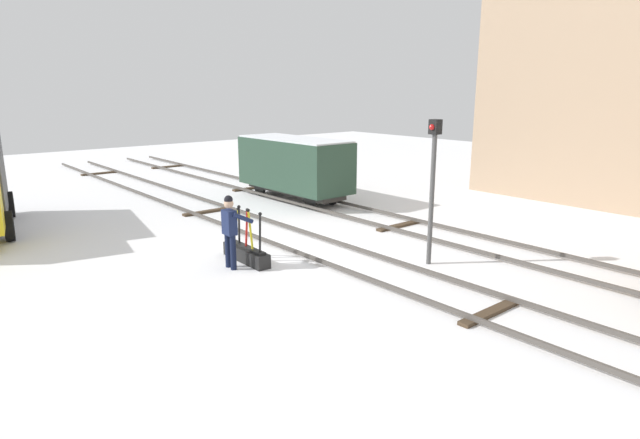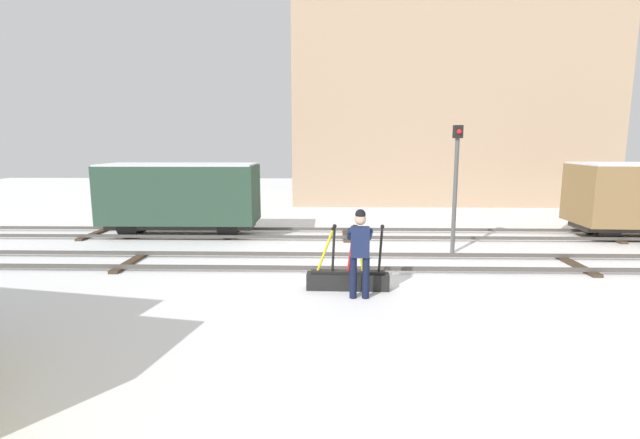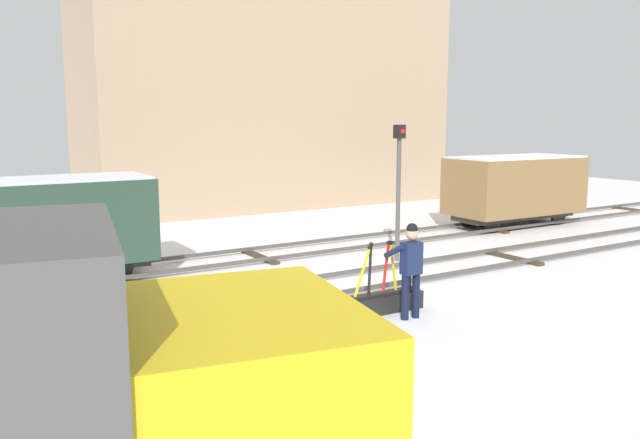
{
  "view_description": "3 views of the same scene",
  "coord_description": "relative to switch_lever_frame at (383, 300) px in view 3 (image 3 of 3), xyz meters",
  "views": [
    {
      "loc": [
        11.32,
        -9.04,
        4.4
      ],
      "look_at": [
        0.38,
        0.09,
        0.9
      ],
      "focal_mm": 30.04,
      "sensor_mm": 36.0,
      "label": 1
    },
    {
      "loc": [
        -0.49,
        -11.85,
        3.19
      ],
      "look_at": [
        -0.82,
        0.62,
        1.12
      ],
      "focal_mm": 26.12,
      "sensor_mm": 36.0,
      "label": 2
    },
    {
      "loc": [
        -7.59,
        -11.63,
        3.79
      ],
      "look_at": [
        0.52,
        1.45,
        1.36
      ],
      "focal_mm": 35.43,
      "sensor_mm": 36.0,
      "label": 3
    }
  ],
  "objects": [
    {
      "name": "track_siding_near",
      "position": [
        0.14,
        5.77,
        -0.14
      ],
      "size": [
        44.0,
        1.94,
        0.18
      ],
      "color": "#4C4742",
      "rests_on": "ground_plane"
    },
    {
      "name": "apartment_building",
      "position": [
        5.74,
        16.03,
        5.96
      ],
      "size": [
        16.47,
        5.87,
        12.42
      ],
      "color": "tan",
      "rests_on": "ground_plane"
    },
    {
      "name": "freight_car_near_switch",
      "position": [
        10.32,
        5.77,
        1.19
      ],
      "size": [
        5.04,
        2.44,
        2.52
      ],
      "rotation": [
        0.0,
        0.0,
        -0.03
      ],
      "color": "#2D2B28",
      "rests_on": "ground_plane"
    },
    {
      "name": "track_main_line",
      "position": [
        0.14,
        1.98,
        -0.14
      ],
      "size": [
        44.0,
        1.94,
        0.18
      ],
      "color": "#4C4742",
      "rests_on": "ground_plane"
    },
    {
      "name": "switch_lever_frame",
      "position": [
        0.0,
        0.0,
        0.0
      ],
      "size": [
        1.81,
        0.4,
        1.45
      ],
      "rotation": [
        0.0,
        0.0,
        -0.02
      ],
      "color": "black",
      "rests_on": "ground_plane"
    },
    {
      "name": "ground_plane",
      "position": [
        0.14,
        1.98,
        -0.25
      ],
      "size": [
        60.0,
        60.0,
        0.0
      ],
      "primitive_type": "plane",
      "color": "white"
    },
    {
      "name": "rail_worker",
      "position": [
        0.22,
        -0.56,
        0.82
      ],
      "size": [
        0.54,
        0.68,
        1.87
      ],
      "rotation": [
        0.0,
        0.0,
        -0.02
      ],
      "color": "#111831",
      "rests_on": "ground_plane"
    },
    {
      "name": "signal_post",
      "position": [
        3.17,
        3.5,
        2.01
      ],
      "size": [
        0.24,
        0.32,
        3.67
      ],
      "color": "#4C4C4C",
      "rests_on": "ground_plane"
    },
    {
      "name": "freight_car_back_track",
      "position": [
        -5.53,
        5.77,
        1.17
      ],
      "size": [
        5.19,
        1.99,
        2.49
      ],
      "rotation": [
        0.0,
        0.0,
        0.01
      ],
      "color": "#2D2B28",
      "rests_on": "ground_plane"
    }
  ]
}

